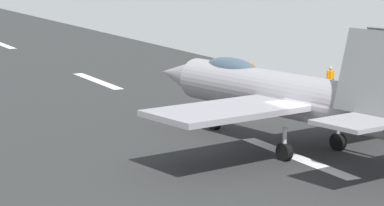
{
  "coord_description": "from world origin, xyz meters",
  "views": [
    {
      "loc": [
        -28.2,
        19.37,
        8.48
      ],
      "look_at": [
        3.35,
        3.57,
        2.2
      ],
      "focal_mm": 78.69,
      "sensor_mm": 36.0,
      "label": 1
    }
  ],
  "objects": [
    {
      "name": "crew_person",
      "position": [
        13.88,
        -11.27,
        0.81
      ],
      "size": [
        0.42,
        0.66,
        1.63
      ],
      "color": "#1E2338",
      "rests_on": "ground"
    },
    {
      "name": "fighter_jet",
      "position": [
        2.54,
        -0.47,
        2.46
      ],
      "size": [
        17.53,
        14.82,
        5.66
      ],
      "color": "gray",
      "rests_on": "ground"
    },
    {
      "name": "ground_plane",
      "position": [
        0.0,
        0.0,
        0.0
      ],
      "size": [
        400.0,
        400.0,
        0.0
      ],
      "primitive_type": "plane",
      "color": "slate"
    },
    {
      "name": "runway_strip",
      "position": [
        -0.02,
        0.0,
        0.01
      ],
      "size": [
        240.0,
        26.0,
        0.02
      ],
      "color": "#2E2F2E",
      "rests_on": "ground"
    },
    {
      "name": "marker_cone_far",
      "position": [
        25.58,
        -12.69,
        0.28
      ],
      "size": [
        0.44,
        0.44,
        0.55
      ],
      "primitive_type": "cone",
      "color": "orange",
      "rests_on": "ground"
    }
  ]
}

